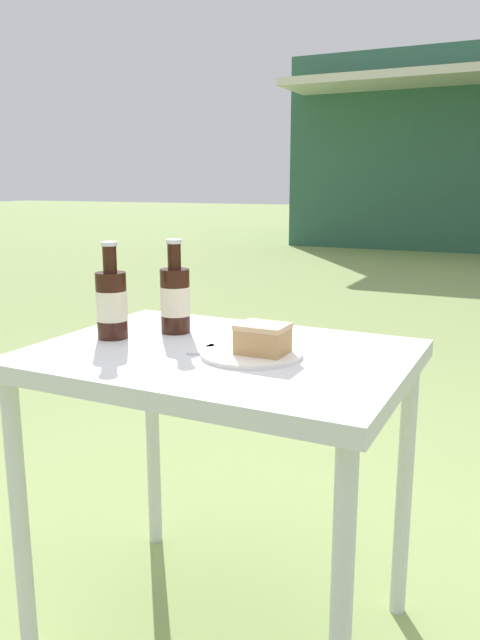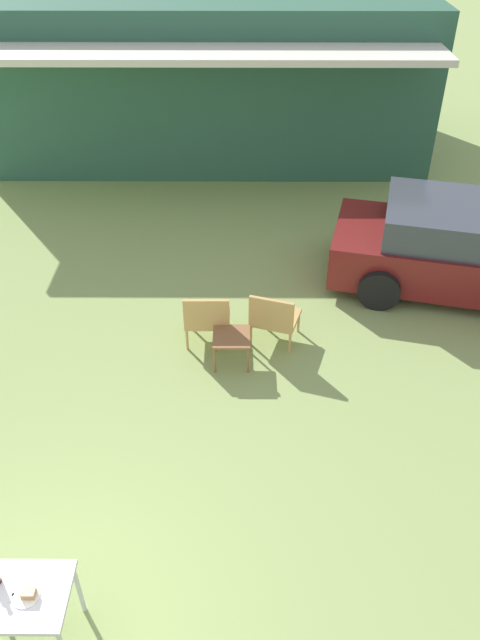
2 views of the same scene
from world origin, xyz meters
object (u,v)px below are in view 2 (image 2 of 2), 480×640
Objects in this scene: patio_table at (19,600)px; parked_car at (468,249)px; wicker_chair_cushioned at (207,316)px; wicker_chair_plain at (274,316)px; garden_side_table at (231,339)px; cake_on_plate at (27,594)px.

parked_car is at bearing 46.95° from patio_table.
wicker_chair_plain is at bearing 178.23° from wicker_chair_cushioned.
wicker_chair_cushioned is 0.55m from garden_side_table.
parked_car is 4.10m from wicker_chair_cushioned.
wicker_chair_plain is at bearing -140.63° from parked_car.
parked_car is 5.35× the size of wicker_chair_plain.
parked_car reaches higher than patio_table.
cake_on_plate reaches higher than patio_table.
patio_table is (-1.30, -4.10, 0.21)m from wicker_chair_cushioned.
wicker_chair_cushioned is at bearing 72.43° from patio_table.
garden_side_table is 2.19× the size of cake_on_plate.
wicker_chair_cushioned is 4.30m from cake_on_plate.
patio_table reaches higher than garden_side_table.
wicker_chair_cushioned and wicker_chair_plain have the same top height.
garden_side_table is at bearing 66.06° from patio_table.
patio_table is 3.72× the size of cake_on_plate.
cake_on_plate is at bearing -118.89° from parked_car.
wicker_chair_cushioned is (-3.85, -1.41, -0.22)m from parked_car.
garden_side_table is 4.01m from cake_on_plate.
wicker_chair_plain is 4.61m from cake_on_plate.
garden_side_table is at bearing 53.61° from wicker_chair_plain.
cake_on_plate is (-1.20, -4.11, 0.32)m from wicker_chair_cushioned.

